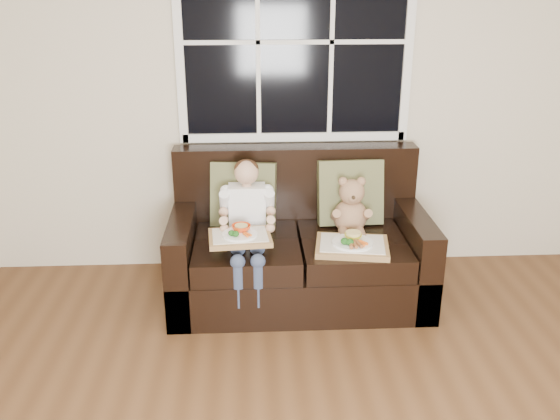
{
  "coord_description": "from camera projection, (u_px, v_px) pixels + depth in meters",
  "views": [
    {
      "loc": [
        -0.33,
        -1.65,
        2.03
      ],
      "look_at": [
        -0.15,
        1.85,
        0.68
      ],
      "focal_mm": 38.0,
      "sensor_mm": 36.0,
      "label": 1
    }
  ],
  "objects": [
    {
      "name": "child",
      "position": [
        247.0,
        215.0,
        3.82
      ],
      "size": [
        0.35,
        0.58,
        0.79
      ],
      "color": "white",
      "rests_on": "loveseat"
    },
    {
      "name": "room_walls",
      "position": [
        365.0,
        143.0,
        1.71
      ],
      "size": [
        4.52,
        5.02,
        2.71
      ],
      "color": "beige",
      "rests_on": "ground"
    },
    {
      "name": "loveseat",
      "position": [
        298.0,
        251.0,
        4.06
      ],
      "size": [
        1.7,
        0.92,
        0.96
      ],
      "color": "black",
      "rests_on": "ground"
    },
    {
      "name": "pillow_left",
      "position": [
        243.0,
        195.0,
        4.05
      ],
      "size": [
        0.47,
        0.26,
        0.45
      ],
      "rotation": [
        -0.21,
        0.0,
        -0.15
      ],
      "color": "#65663F",
      "rests_on": "loveseat"
    },
    {
      "name": "window_back",
      "position": [
        295.0,
        42.0,
        4.0
      ],
      "size": [
        1.62,
        0.04,
        1.37
      ],
      "color": "black",
      "rests_on": "room_walls"
    },
    {
      "name": "pillow_right",
      "position": [
        350.0,
        192.0,
        4.08
      ],
      "size": [
        0.45,
        0.22,
        0.46
      ],
      "rotation": [
        -0.21,
        0.0,
        0.04
      ],
      "color": "#65663F",
      "rests_on": "loveseat"
    },
    {
      "name": "tray_left",
      "position": [
        240.0,
        236.0,
        3.63
      ],
      "size": [
        0.4,
        0.32,
        0.09
      ],
      "rotation": [
        0.0,
        0.0,
        0.08
      ],
      "color": "#A47E4A",
      "rests_on": "child"
    },
    {
      "name": "tray_right",
      "position": [
        352.0,
        245.0,
        3.73
      ],
      "size": [
        0.5,
        0.41,
        0.1
      ],
      "rotation": [
        0.0,
        0.0,
        -0.15
      ],
      "color": "#A47E4A",
      "rests_on": "loveseat"
    },
    {
      "name": "teddy_bear",
      "position": [
        351.0,
        209.0,
        3.95
      ],
      "size": [
        0.24,
        0.3,
        0.4
      ],
      "rotation": [
        0.0,
        0.0,
        -0.04
      ],
      "color": "#A07954",
      "rests_on": "loveseat"
    }
  ]
}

